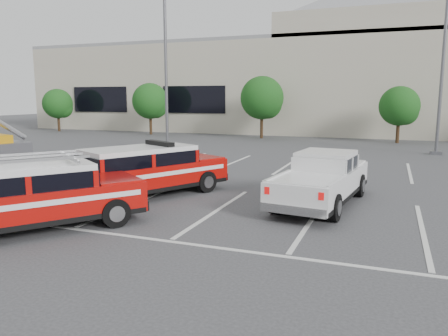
# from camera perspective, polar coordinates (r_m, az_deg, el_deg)

# --- Properties ---
(ground) EXTENTS (120.00, 120.00, 0.00)m
(ground) POSITION_cam_1_polar(r_m,az_deg,el_deg) (12.53, -1.03, -5.65)
(ground) COLOR #38383B
(ground) RESTS_ON ground
(stall_markings) EXTENTS (23.00, 15.00, 0.01)m
(stall_markings) POSITION_cam_1_polar(r_m,az_deg,el_deg) (16.68, 4.76, -1.90)
(stall_markings) COLOR silver
(stall_markings) RESTS_ON ground
(convention_building) EXTENTS (60.00, 16.99, 13.20)m
(convention_building) POSITION_cam_1_polar(r_m,az_deg,el_deg) (43.34, 15.44, 10.91)
(convention_building) COLOR #BFB7A1
(convention_building) RESTS_ON ground
(tree_far_left) EXTENTS (2.77, 2.77, 3.99)m
(tree_far_left) POSITION_cam_1_polar(r_m,az_deg,el_deg) (44.43, -20.77, 7.73)
(tree_far_left) COLOR #3F2B19
(tree_far_left) RESTS_ON ground
(tree_left) EXTENTS (3.07, 3.07, 4.42)m
(tree_left) POSITION_cam_1_polar(r_m,az_deg,el_deg) (38.54, -9.47, 8.46)
(tree_left) COLOR #3F2B19
(tree_left) RESTS_ON ground
(tree_mid_left) EXTENTS (3.37, 3.37, 4.85)m
(tree_mid_left) POSITION_cam_1_polar(r_m,az_deg,el_deg) (34.59, 5.15, 8.92)
(tree_mid_left) COLOR #3F2B19
(tree_mid_left) RESTS_ON ground
(tree_mid_right) EXTENTS (2.77, 2.77, 3.99)m
(tree_mid_right) POSITION_cam_1_polar(r_m,az_deg,el_deg) (33.29, 22.07, 7.34)
(tree_mid_right) COLOR #3F2B19
(tree_mid_right) RESTS_ON ground
(light_pole_left) EXTENTS (0.90, 0.60, 10.24)m
(light_pole_left) POSITION_cam_1_polar(r_m,az_deg,el_deg) (26.47, -7.61, 13.43)
(light_pole_left) COLOR #59595E
(light_pole_left) RESTS_ON ground
(light_pole_mid) EXTENTS (0.90, 0.60, 10.24)m
(light_pole_mid) POSITION_cam_1_polar(r_m,az_deg,el_deg) (27.41, 26.70, 12.40)
(light_pole_mid) COLOR #59595E
(light_pole_mid) RESTS_ON ground
(fire_chief_suv) EXTENTS (3.96, 5.34, 1.78)m
(fire_chief_suv) POSITION_cam_1_polar(r_m,az_deg,el_deg) (14.54, -9.71, -0.76)
(fire_chief_suv) COLOR #A10B07
(fire_chief_suv) RESTS_ON ground
(white_pickup) EXTENTS (2.39, 5.30, 1.57)m
(white_pickup) POSITION_cam_1_polar(r_m,az_deg,el_deg) (13.53, 12.64, -2.04)
(white_pickup) COLOR silver
(white_pickup) RESTS_ON ground
(ladder_suv) EXTENTS (4.23, 4.84, 1.84)m
(ladder_suv) POSITION_cam_1_polar(r_m,az_deg,el_deg) (11.62, -22.89, -3.86)
(ladder_suv) COLOR #A10B07
(ladder_suv) RESTS_ON ground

